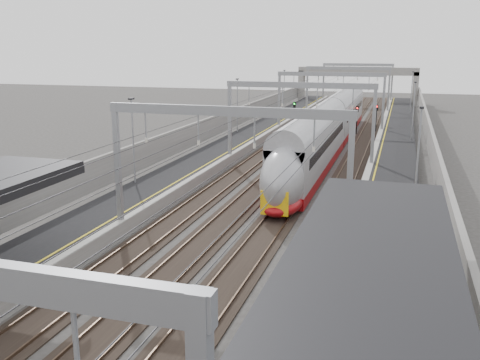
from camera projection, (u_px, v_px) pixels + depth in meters
The scene contains 11 objects.
platform_left at pixel (223, 152), 52.14m from camera, with size 4.00×120.00×1.00m, color black.
platform_right at pixel (393, 162), 47.62m from camera, with size 4.00×120.00×1.00m, color black.
tracks at pixel (304, 162), 49.99m from camera, with size 11.40×140.00×0.20m.
overhead_line at pixel (317, 91), 54.66m from camera, with size 13.00×140.00×6.60m.
overbridge at pixel (357, 76), 99.79m from camera, with size 22.00×2.20×6.90m.
wall_left at pixel (192, 140), 52.78m from camera, with size 0.30×120.00×3.20m, color slate.
wall_right at pixel (432, 152), 46.46m from camera, with size 0.30×120.00×3.20m, color slate.
train at pixel (328, 133), 53.61m from camera, with size 2.74×49.93×4.33m.
signal_green at pixel (294, 110), 70.70m from camera, with size 0.32×0.32×3.48m.
signal_red_near at pixel (357, 115), 65.75m from camera, with size 0.32×0.32×3.48m.
signal_red_far at pixel (377, 113), 67.49m from camera, with size 0.32×0.32×3.48m.
Camera 1 is at (8.51, -3.55, 10.46)m, focal length 40.00 mm.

